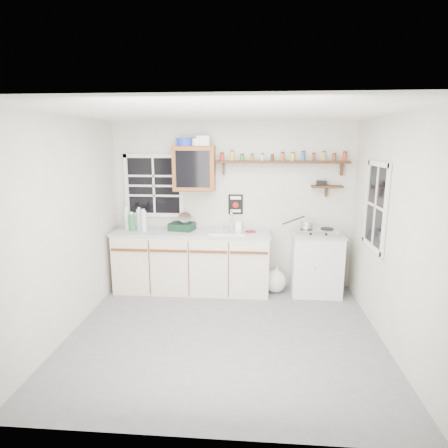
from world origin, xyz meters
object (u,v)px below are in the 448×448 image
object	(u,v)px
right_cabinet	(316,264)
upper_cabinet	(194,168)
dish_rack	(183,224)
spice_shelf	(282,161)
main_cabinet	(192,261)
hotplate	(317,231)

from	to	relation	value
right_cabinet	upper_cabinet	bearing A→B (deg)	176.24
right_cabinet	dish_rack	world-z (taller)	dish_rack
right_cabinet	dish_rack	bearing A→B (deg)	179.22
right_cabinet	upper_cabinet	size ratio (longest dim) A/B	1.40
spice_shelf	main_cabinet	bearing A→B (deg)	-170.77
right_cabinet	spice_shelf	bearing A→B (deg)	160.33
spice_shelf	hotplate	size ratio (longest dim) A/B	3.19
spice_shelf	dish_rack	xyz separation A→B (m)	(-1.45, -0.16, -0.93)
main_cabinet	right_cabinet	world-z (taller)	main_cabinet
right_cabinet	main_cabinet	bearing A→B (deg)	-179.21
main_cabinet	upper_cabinet	xyz separation A→B (m)	(0.03, 0.14, 1.36)
spice_shelf	hotplate	distance (m)	1.12
upper_cabinet	spice_shelf	bearing A→B (deg)	3.10
main_cabinet	hotplate	size ratio (longest dim) A/B	3.86
upper_cabinet	hotplate	xyz separation A→B (m)	(1.78, -0.14, -0.88)
upper_cabinet	dish_rack	xyz separation A→B (m)	(-0.17, -0.09, -0.82)
main_cabinet	upper_cabinet	world-z (taller)	upper_cabinet
main_cabinet	upper_cabinet	size ratio (longest dim) A/B	3.55
main_cabinet	upper_cabinet	distance (m)	1.37
dish_rack	hotplate	world-z (taller)	dish_rack
upper_cabinet	hotplate	world-z (taller)	upper_cabinet
upper_cabinet	hotplate	size ratio (longest dim) A/B	1.09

